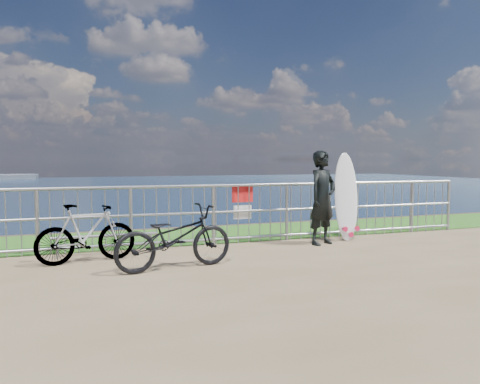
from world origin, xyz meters
name	(u,v)px	position (x,y,z in m)	size (l,w,h in m)	color
grass_strip	(221,234)	(0.00, 2.70, 0.01)	(120.00, 120.00, 0.00)	#28641B
railing	(240,213)	(0.02, 1.60, 0.58)	(10.06, 0.10, 1.13)	gray
surfer	(323,198)	(1.43, 0.95, 0.87)	(0.64, 0.42, 1.75)	black
surfboard	(346,200)	(2.11, 1.23, 0.80)	(0.55, 0.52, 1.73)	silver
bicycle_near	(174,237)	(-1.58, -0.09, 0.46)	(0.62, 1.77, 0.93)	black
bicycle_far	(86,233)	(-2.76, 0.78, 0.46)	(0.43, 1.52, 0.91)	black
bike_rack	(105,238)	(-2.45, 1.25, 0.29)	(1.69, 0.05, 0.35)	gray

